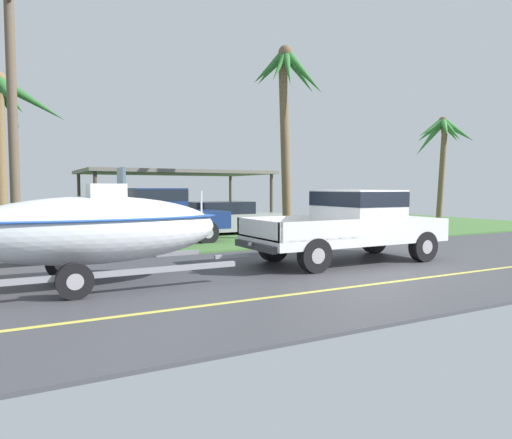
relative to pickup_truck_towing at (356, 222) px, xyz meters
name	(u,v)px	position (x,y,z in m)	size (l,w,h in m)	color
ground	(224,236)	(-0.41, 7.61, -1.06)	(36.00, 22.00, 0.11)	#424247
pickup_truck_towing	(356,222)	(0.00, 0.00, 0.00)	(5.53, 2.16, 1.88)	silver
boat_on_trailer	(93,229)	(-6.67, 0.00, 0.07)	(6.32, 2.37, 2.35)	gray
parked_pickup_background	(154,213)	(-3.68, 6.19, 0.02)	(5.87, 2.14, 1.93)	navy
parked_sedan_near	(222,219)	(-0.23, 8.11, -0.37)	(4.61, 1.90, 1.38)	#99999E
carport_awning	(174,174)	(-1.50, 10.43, 1.53)	(7.97, 4.76, 2.69)	#4C4238
palm_tree_near_left	(442,139)	(11.27, 6.83, 3.36)	(3.02, 3.04, 5.51)	brown
palm_tree_near_right	(287,92)	(1.12, 5.30, 4.42)	(2.79, 2.93, 7.15)	brown
utility_pole	(13,116)	(-7.94, 3.87, 2.71)	(0.24, 1.80, 7.21)	brown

